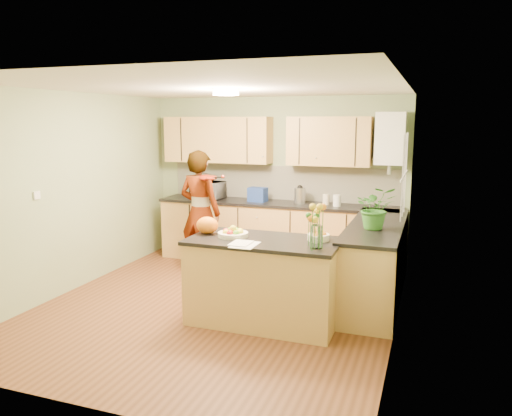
% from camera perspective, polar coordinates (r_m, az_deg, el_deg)
% --- Properties ---
extents(floor, '(4.50, 4.50, 0.00)m').
position_cam_1_polar(floor, '(5.97, -4.36, -11.13)').
color(floor, '#573019').
rests_on(floor, ground).
extents(ceiling, '(4.00, 4.50, 0.02)m').
position_cam_1_polar(ceiling, '(5.58, -4.71, 13.59)').
color(ceiling, silver).
rests_on(ceiling, wall_back).
extents(wall_back, '(4.00, 0.02, 2.50)m').
position_cam_1_polar(wall_back, '(7.73, 2.32, 3.31)').
color(wall_back, gray).
rests_on(wall_back, floor).
extents(wall_front, '(4.00, 0.02, 2.50)m').
position_cam_1_polar(wall_front, '(3.74, -18.79, -4.39)').
color(wall_front, gray).
rests_on(wall_front, floor).
extents(wall_left, '(0.02, 4.50, 2.50)m').
position_cam_1_polar(wall_left, '(6.70, -20.33, 1.68)').
color(wall_left, gray).
rests_on(wall_left, floor).
extents(wall_right, '(0.02, 4.50, 2.50)m').
position_cam_1_polar(wall_right, '(5.16, 16.17, -0.41)').
color(wall_right, gray).
rests_on(wall_right, floor).
extents(back_counter, '(3.64, 0.62, 0.94)m').
position_cam_1_polar(back_counter, '(7.55, 2.32, -2.85)').
color(back_counter, tan).
rests_on(back_counter, floor).
extents(right_counter, '(0.62, 2.24, 0.94)m').
position_cam_1_polar(right_counter, '(6.19, 13.55, -6.01)').
color(right_counter, tan).
rests_on(right_counter, floor).
extents(splashback, '(3.60, 0.02, 0.52)m').
position_cam_1_polar(splashback, '(7.69, 2.99, 2.90)').
color(splashback, silver).
rests_on(splashback, back_counter).
extents(upper_cabinets, '(3.20, 0.34, 0.70)m').
position_cam_1_polar(upper_cabinets, '(7.57, 0.68, 7.74)').
color(upper_cabinets, tan).
rests_on(upper_cabinets, wall_back).
extents(boiler, '(0.40, 0.30, 0.86)m').
position_cam_1_polar(boiler, '(7.19, 15.11, 7.65)').
color(boiler, white).
rests_on(boiler, wall_back).
extents(window_right, '(0.01, 1.30, 1.05)m').
position_cam_1_polar(window_right, '(5.71, 16.64, 3.58)').
color(window_right, white).
rests_on(window_right, wall_right).
extents(light_switch, '(0.02, 0.09, 0.09)m').
position_cam_1_polar(light_switch, '(6.24, -23.77, 1.35)').
color(light_switch, white).
rests_on(light_switch, wall_left).
extents(ceiling_lamp, '(0.30, 0.30, 0.07)m').
position_cam_1_polar(ceiling_lamp, '(5.85, -3.46, 13.05)').
color(ceiling_lamp, '#FFEABF').
rests_on(ceiling_lamp, ceiling).
extents(peninsula_island, '(1.59, 0.82, 0.91)m').
position_cam_1_polar(peninsula_island, '(5.37, 0.90, -8.32)').
color(peninsula_island, tan).
rests_on(peninsula_island, floor).
extents(fruit_dish, '(0.33, 0.33, 0.11)m').
position_cam_1_polar(fruit_dish, '(5.36, -2.64, -2.81)').
color(fruit_dish, beige).
rests_on(fruit_dish, peninsula_island).
extents(orange_bowl, '(0.23, 0.23, 0.13)m').
position_cam_1_polar(orange_bowl, '(5.23, 7.16, -3.08)').
color(orange_bowl, beige).
rests_on(orange_bowl, peninsula_island).
extents(flower_vase, '(0.27, 0.27, 0.50)m').
position_cam_1_polar(flower_vase, '(4.85, 6.96, -0.78)').
color(flower_vase, silver).
rests_on(flower_vase, peninsula_island).
extents(orange_bag, '(0.27, 0.23, 0.19)m').
position_cam_1_polar(orange_bag, '(5.52, -5.59, -1.96)').
color(orange_bag, orange).
rests_on(orange_bag, peninsula_island).
extents(papers, '(0.24, 0.32, 0.01)m').
position_cam_1_polar(papers, '(5.01, -1.29, -4.19)').
color(papers, white).
rests_on(papers, peninsula_island).
extents(violinist, '(0.69, 0.51, 1.74)m').
position_cam_1_polar(violinist, '(7.05, -6.40, -0.50)').
color(violinist, tan).
rests_on(violinist, floor).
extents(violin, '(0.64, 0.55, 0.16)m').
position_cam_1_polar(violin, '(6.69, -5.77, 3.49)').
color(violin, '#560E05').
rests_on(violin, violinist).
extents(microwave, '(0.52, 0.39, 0.27)m').
position_cam_1_polar(microwave, '(7.83, -5.54, 2.07)').
color(microwave, white).
rests_on(microwave, back_counter).
extents(blue_box, '(0.28, 0.22, 0.21)m').
position_cam_1_polar(blue_box, '(7.51, 0.20, 1.55)').
color(blue_box, navy).
rests_on(blue_box, back_counter).
extents(kettle, '(0.17, 0.17, 0.31)m').
position_cam_1_polar(kettle, '(7.36, 5.03, 1.52)').
color(kettle, '#B5B5BA').
rests_on(kettle, back_counter).
extents(jar_cream, '(0.12, 0.12, 0.15)m').
position_cam_1_polar(jar_cream, '(7.30, 8.01, 0.97)').
color(jar_cream, beige).
rests_on(jar_cream, back_counter).
extents(jar_white, '(0.14, 0.14, 0.16)m').
position_cam_1_polar(jar_white, '(7.18, 9.22, 0.84)').
color(jar_white, white).
rests_on(jar_white, back_counter).
extents(potted_plant, '(0.52, 0.48, 0.49)m').
position_cam_1_polar(potted_plant, '(5.73, 13.50, 0.03)').
color(potted_plant, '#2F6F25').
rests_on(potted_plant, right_counter).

